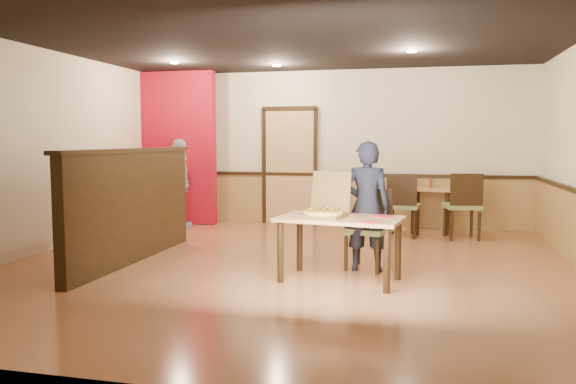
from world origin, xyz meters
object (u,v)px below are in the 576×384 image
side_chair_left (403,203)px  passerby (179,184)px  main_table (340,227)px  diner_chair (370,225)px  pizza_box (325,211)px  condiment (430,183)px  side_chair_right (463,203)px  side_table (432,198)px  diner (367,206)px

side_chair_left → passerby: size_ratio=0.63×
main_table → passerby: 4.44m
diner_chair → pizza_box: (-0.44, -0.68, 0.25)m
pizza_box → condiment: size_ratio=3.95×
side_chair_right → main_table: bearing=52.8°
passerby → side_table: bearing=-89.0°
diner_chair → condiment: size_ratio=6.23×
diner → pizza_box: size_ratio=2.53×
side_chair_right → side_table: bearing=-64.1°
side_chair_right → diner: 2.76m
side_chair_right → diner_chair: bearing=51.1°
main_table → diner: size_ratio=0.93×
diner_chair → passerby: (-3.52, 2.31, 0.26)m
diner → pizza_box: (-0.41, -0.53, 0.00)m
side_chair_left → pizza_box: (-0.76, -2.98, 0.23)m
main_table → side_chair_left: (0.58, 3.01, -0.06)m
condiment → side_chair_right: bearing=-47.9°
side_table → pizza_box: pizza_box is taller
diner → pizza_box: diner is taller
diner_chair → side_table: 3.03m
main_table → side_chair_right: bearing=71.8°
side_table → diner: (-0.81, -3.07, 0.20)m
side_chair_right → diner: diner is taller
main_table → side_table: size_ratio=1.82×
main_table → side_chair_left: 3.07m
main_table → passerby: passerby is taller
condiment → side_table: bearing=65.8°
pizza_box → side_table: bearing=80.9°
side_chair_left → side_table: bearing=-119.3°
diner → condiment: size_ratio=10.00×
side_chair_right → condiment: bearing=-58.5°
condiment → main_table: bearing=-105.8°
passerby → condiment: 4.30m
diner_chair → side_table: size_ratio=1.23×
diner_chair → passerby: passerby is taller
main_table → condiment: 3.70m
main_table → side_table: 3.78m
side_chair_right → pizza_box: size_ratio=1.71×
diner_chair → side_chair_left: size_ratio=0.97×
diner_chair → diner: 0.29m
main_table → pizza_box: pizza_box is taller
diner_chair → passerby: 4.22m
condiment → pizza_box: bearing=-108.5°
diner → condiment: diner is taller
side_chair_left → main_table: bearing=86.2°
pizza_box → passerby: bearing=145.4°
diner → pizza_box: 0.67m
side_chair_right → passerby: (-4.76, 0.01, 0.22)m
diner → pizza_box: bearing=51.8°
passerby → main_table: bearing=-140.0°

